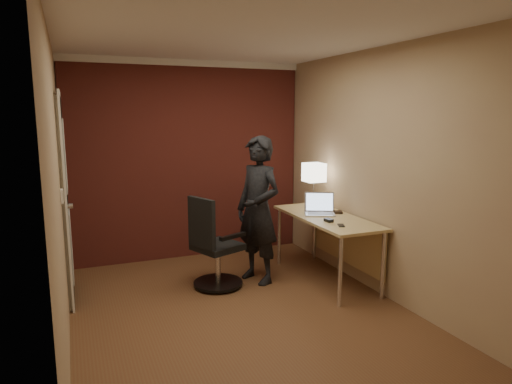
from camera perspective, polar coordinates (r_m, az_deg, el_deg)
room at (r=5.41m, az=-10.17°, el=4.56°), size 4.00×4.00×4.00m
desk at (r=5.16m, az=9.47°, el=-4.30°), size 0.60×1.50×0.73m
desk_lamp at (r=5.47m, az=7.26°, el=2.37°), size 0.22×0.22×0.54m
laptop at (r=5.20m, az=7.94°, el=-2.00°), size 0.41×0.37×0.23m
mouse at (r=4.83m, az=9.07°, el=-3.51°), size 0.07×0.10×0.03m
phone at (r=4.68m, az=10.59°, el=-4.12°), size 0.10×0.13×0.01m
wallet at (r=5.27m, az=10.24°, el=-2.49°), size 0.13×0.14×0.02m
office_chair at (r=4.88m, az=-5.39°, el=-7.11°), size 0.57×0.62×0.98m
person at (r=4.98m, az=0.28°, el=-2.26°), size 0.58×0.69×1.61m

